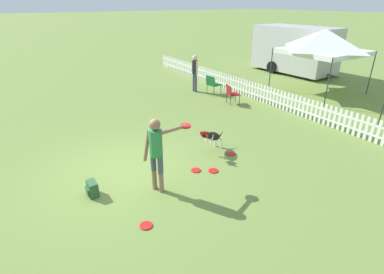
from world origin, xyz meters
TOP-DOWN VIEW (x-y plane):
  - ground_plane at (0.00, 0.00)m, footprint 240.00×240.00m
  - handler_person at (1.17, 0.35)m, footprint 0.42×1.12m
  - leaping_dog at (0.30, 2.44)m, footprint 0.57×1.10m
  - frisbee_near_handler at (0.71, 2.79)m, footprint 0.24×0.24m
  - frisbee_near_dog at (1.19, 1.84)m, footprint 0.24×0.24m
  - frisbee_midfield at (0.93, 1.48)m, footprint 0.24×0.24m
  - frisbee_far_scatter at (2.12, -0.42)m, footprint 0.24×0.24m
  - backpack_on_grass at (0.58, -0.98)m, footprint 0.33×0.23m
  - picket_fence at (-0.00, 6.86)m, footprint 22.33×0.04m
  - folding_chair_blue_left at (-4.26, 5.77)m, footprint 0.60×0.61m
  - folding_chair_center at (-2.77, 5.63)m, footprint 0.59×0.60m
  - canopy_tent_main at (-2.05, 10.15)m, footprint 3.09×3.09m
  - spectator_standing at (-5.12, 5.37)m, footprint 0.42×0.27m
  - equipment_trailer at (-5.48, 12.46)m, footprint 5.46×2.46m

SIDE VIEW (x-z plane):
  - ground_plane at x=0.00m, z-range 0.00..0.00m
  - frisbee_near_handler at x=0.71m, z-range 0.00..0.02m
  - frisbee_near_dog at x=1.19m, z-range 0.00..0.02m
  - frisbee_midfield at x=0.93m, z-range 0.00..0.02m
  - frisbee_far_scatter at x=2.12m, z-range 0.00..0.02m
  - backpack_on_grass at x=0.58m, z-range 0.00..0.33m
  - picket_fence at x=0.00m, z-range 0.00..0.74m
  - folding_chair_center at x=-2.77m, z-range 0.08..0.87m
  - leaping_dog at x=0.30m, z-range 0.08..0.87m
  - folding_chair_blue_left at x=-4.26m, z-range 0.08..0.95m
  - spectator_standing at x=-5.12m, z-range 0.18..1.85m
  - handler_person at x=1.17m, z-range 0.22..1.93m
  - equipment_trailer at x=-5.48m, z-range 0.07..2.65m
  - canopy_tent_main at x=-2.05m, z-range 0.86..3.64m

